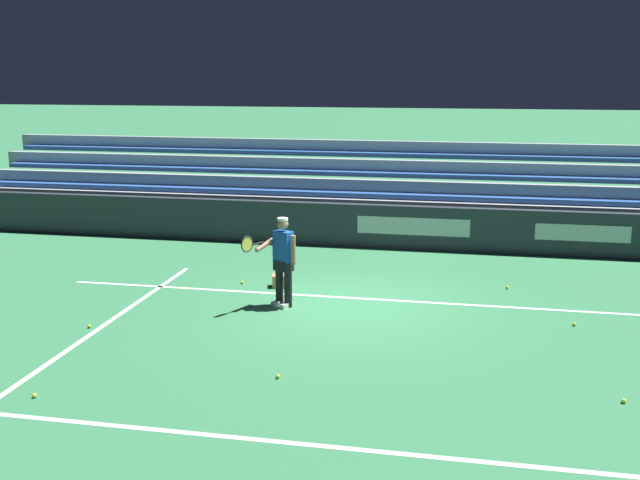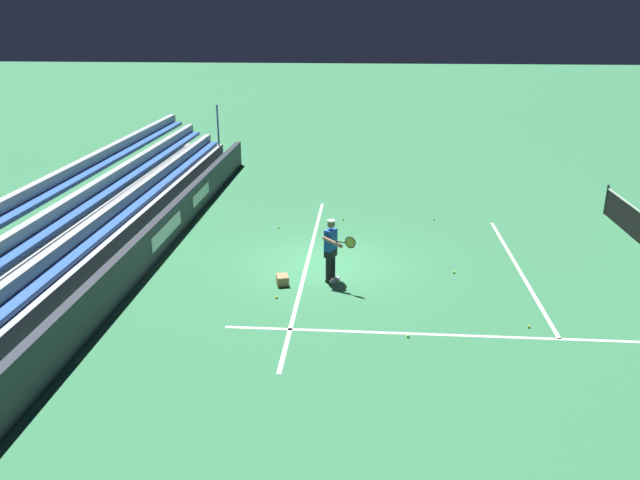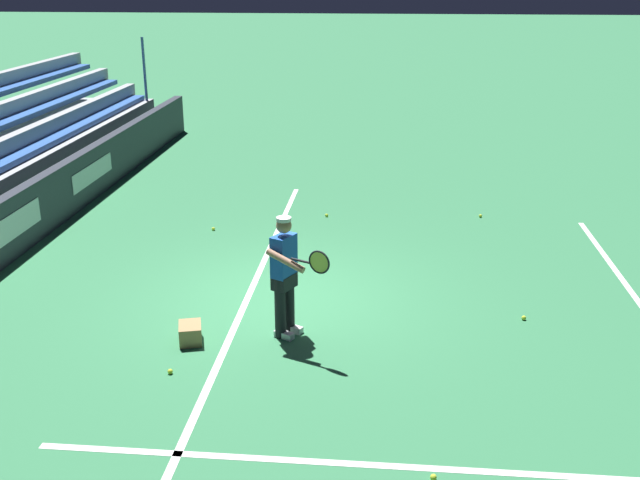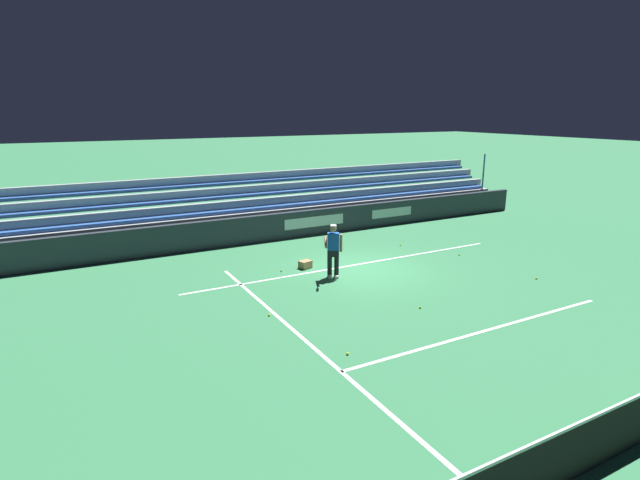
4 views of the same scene
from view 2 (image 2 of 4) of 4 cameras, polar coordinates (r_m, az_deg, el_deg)
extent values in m
plane|color=#337A4C|center=(18.03, 0.42, -2.10)|extent=(160.00, 160.00, 0.00)
cube|color=white|center=(18.07, -1.16, -2.05)|extent=(12.00, 0.10, 0.01)
cube|color=white|center=(14.55, 15.34, -8.51)|extent=(0.10, 12.00, 0.01)
cube|color=white|center=(18.51, 17.68, -2.48)|extent=(8.22, 0.10, 0.01)
cube|color=#2D333D|center=(18.82, -14.87, -0.04)|extent=(24.64, 0.24, 1.10)
cube|color=silver|center=(19.46, -13.80, 0.88)|extent=(2.80, 0.01, 0.44)
cube|color=silver|center=(23.16, -10.81, 4.13)|extent=(2.20, 0.01, 0.40)
cube|color=#9EA3A8|center=(19.48, -19.88, 0.09)|extent=(23.41, 2.40, 1.10)
cube|color=#2D5BAD|center=(18.98, -17.89, 1.82)|extent=(22.94, 0.40, 0.12)
cube|color=#9EA3A8|center=(19.04, -18.72, 2.25)|extent=(23.41, 0.24, 0.45)
cube|color=#2D5BAD|center=(19.17, -20.25, 3.14)|extent=(22.94, 0.40, 0.12)
cube|color=#9EA3A8|center=(19.25, -21.06, 3.55)|extent=(23.41, 0.24, 0.45)
cube|color=#2D5BAD|center=(19.40, -22.57, 4.41)|extent=(22.94, 0.40, 0.12)
cube|color=#9EA3A8|center=(19.49, -23.36, 4.81)|extent=(23.41, 0.24, 0.45)
cylinder|color=#4C70B2|center=(29.34, -9.26, 9.25)|extent=(0.08, 0.08, 2.95)
cylinder|color=black|center=(16.77, 1.16, -2.22)|extent=(0.15, 0.15, 0.88)
cylinder|color=black|center=(16.59, 0.77, -2.46)|extent=(0.15, 0.15, 0.88)
cube|color=white|center=(16.89, 1.32, -3.50)|extent=(0.22, 0.30, 0.09)
cube|color=white|center=(16.72, 0.95, -3.76)|extent=(0.22, 0.30, 0.09)
cube|color=black|center=(16.55, 0.97, -1.19)|extent=(0.40, 0.35, 0.20)
cube|color=#194CB2|center=(16.42, 0.98, 0.02)|extent=(0.42, 0.35, 0.58)
sphere|color=#A37556|center=(16.27, 1.02, 1.44)|extent=(0.21, 0.21, 0.21)
cylinder|color=white|center=(16.25, 1.02, 1.74)|extent=(0.20, 0.20, 0.05)
cylinder|color=#A37556|center=(16.63, 1.41, 0.13)|extent=(0.09, 0.09, 0.56)
cylinder|color=#A37556|center=(16.11, 1.16, -0.19)|extent=(0.34, 0.56, 0.24)
cylinder|color=black|center=(15.98, 1.90, -0.18)|extent=(0.16, 0.28, 0.03)
torus|color=black|center=(15.84, 2.78, -0.22)|extent=(0.16, 0.29, 0.31)
cylinder|color=#D6D14C|center=(15.84, 2.78, -0.22)|extent=(0.13, 0.24, 0.27)
cube|color=#A87F51|center=(16.59, -3.45, -3.67)|extent=(0.46, 0.39, 0.26)
sphere|color=#CCE533|center=(14.13, 8.05, -8.70)|extent=(0.07, 0.07, 0.07)
sphere|color=#CCE533|center=(17.69, 12.17, -2.90)|extent=(0.07, 0.07, 0.07)
sphere|color=#CCE533|center=(21.79, 2.14, 1.91)|extent=(0.07, 0.07, 0.07)
sphere|color=#CCE533|center=(22.15, 10.35, 1.89)|extent=(0.07, 0.07, 0.07)
sphere|color=#CCE533|center=(15.17, 18.56, -7.51)|extent=(0.07, 0.07, 0.07)
sphere|color=#CCE533|center=(20.97, -3.80, 1.15)|extent=(0.07, 0.07, 0.07)
sphere|color=#CCE533|center=(15.85, -3.99, -5.24)|extent=(0.07, 0.07, 0.07)
cylinder|color=#33383D|center=(24.59, 24.72, 3.38)|extent=(0.09, 0.09, 1.07)
camera|label=1|loc=(22.63, 38.14, 9.72)|focal=42.00mm
camera|label=3|loc=(6.44, 8.34, 2.06)|focal=42.00mm
camera|label=4|loc=(14.57, 61.49, 3.48)|focal=28.00mm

